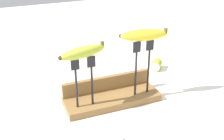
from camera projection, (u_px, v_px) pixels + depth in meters
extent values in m
plane|color=silver|center=(112.00, 102.00, 1.01)|extent=(3.00, 3.00, 0.00)
cube|color=olive|center=(112.00, 99.00, 1.00)|extent=(0.33, 0.11, 0.02)
cube|color=olive|center=(107.00, 83.00, 1.02)|extent=(0.32, 0.02, 0.05)
cylinder|color=black|center=(77.00, 89.00, 0.91)|extent=(0.01, 0.01, 0.13)
cube|color=black|center=(75.00, 64.00, 0.87)|extent=(0.03, 0.00, 0.04)
cylinder|color=black|center=(92.00, 86.00, 0.92)|extent=(0.01, 0.01, 0.13)
cube|color=black|center=(91.00, 62.00, 0.89)|extent=(0.03, 0.00, 0.04)
cylinder|color=black|center=(136.00, 74.00, 0.97)|extent=(0.01, 0.01, 0.16)
cube|color=black|center=(137.00, 47.00, 0.93)|extent=(0.03, 0.00, 0.04)
cylinder|color=black|center=(148.00, 72.00, 0.99)|extent=(0.01, 0.01, 0.16)
cube|color=black|center=(150.00, 45.00, 0.94)|extent=(0.03, 0.00, 0.04)
ellipsoid|color=#B2C138|center=(83.00, 52.00, 0.86)|extent=(0.16, 0.07, 0.04)
cylinder|color=brown|center=(103.00, 44.00, 0.90)|extent=(0.01, 0.01, 0.02)
sphere|color=#3F2D19|center=(60.00, 58.00, 0.82)|extent=(0.01, 0.01, 0.01)
ellipsoid|color=yellow|center=(144.00, 35.00, 0.92)|extent=(0.16, 0.07, 0.04)
cylinder|color=brown|center=(166.00, 31.00, 0.93)|extent=(0.01, 0.01, 0.02)
sphere|color=#3F2D19|center=(121.00, 36.00, 0.91)|extent=(0.01, 0.01, 0.01)
cylinder|color=#B2C138|center=(156.00, 65.00, 1.23)|extent=(0.07, 0.07, 0.04)
cylinder|color=beige|center=(155.00, 67.00, 1.20)|extent=(0.03, 0.03, 0.04)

